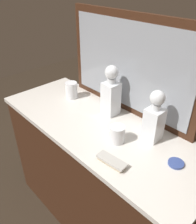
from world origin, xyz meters
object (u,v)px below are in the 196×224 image
(crystal_decanter_front, at_px, (154,121))
(porcelain_dish, at_px, (176,163))
(crystal_tumbler_front, at_px, (117,135))
(silver_brush_right, at_px, (112,161))
(crystal_tumbler_far_left, at_px, (72,91))
(crystal_decanter_right, at_px, (111,95))

(crystal_decanter_front, distance_m, porcelain_dish, 0.22)
(crystal_tumbler_front, height_order, silver_brush_right, crystal_tumbler_front)
(silver_brush_right, xyz_separation_m, porcelain_dish, (0.20, 0.21, -0.01))
(crystal_decanter_front, relative_size, silver_brush_right, 1.84)
(silver_brush_right, bearing_deg, porcelain_dish, 45.71)
(crystal_tumbler_front, xyz_separation_m, silver_brush_right, (0.09, -0.13, -0.03))
(crystal_tumbler_front, bearing_deg, crystal_decanter_front, 53.47)
(crystal_tumbler_front, height_order, crystal_tumbler_far_left, crystal_tumbler_far_left)
(crystal_tumbler_front, distance_m, porcelain_dish, 0.30)
(crystal_tumbler_far_left, relative_size, porcelain_dish, 1.52)
(crystal_decanter_right, height_order, crystal_decanter_front, crystal_decanter_right)
(crystal_decanter_front, bearing_deg, silver_brush_right, -93.28)
(crystal_decanter_right, height_order, silver_brush_right, crystal_decanter_right)
(silver_brush_right, bearing_deg, crystal_decanter_right, 135.00)
(crystal_tumbler_far_left, bearing_deg, crystal_decanter_right, 7.56)
(crystal_decanter_front, xyz_separation_m, crystal_tumbler_far_left, (-0.64, -0.02, -0.06))
(crystal_decanter_front, xyz_separation_m, silver_brush_right, (-0.02, -0.28, -0.10))
(crystal_decanter_right, height_order, porcelain_dish, crystal_decanter_right)
(crystal_decanter_right, relative_size, crystal_tumbler_front, 3.37)
(crystal_tumbler_front, relative_size, crystal_tumbler_far_left, 0.83)
(crystal_tumbler_far_left, bearing_deg, crystal_tumbler_front, -13.17)
(crystal_decanter_front, relative_size, crystal_tumbler_front, 3.06)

